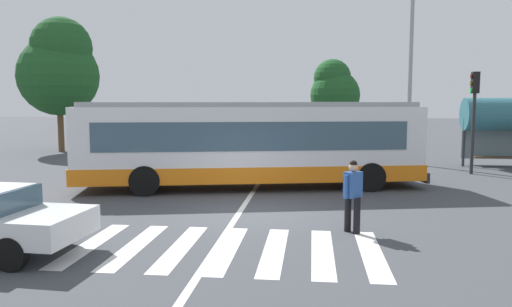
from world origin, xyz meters
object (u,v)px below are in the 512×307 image
city_transit_bus (250,144)px  twin_arm_street_lamp (411,35)px  traffic_light_far_corner (474,105)px  parked_car_charcoal (340,142)px  parked_car_champagne (201,141)px  pedestrian_crossing_street (353,192)px  parked_car_black (293,142)px  parked_car_blue (247,141)px  background_tree_left (59,68)px  background_tree_right (334,90)px

city_transit_bus → twin_arm_street_lamp: size_ratio=1.20×
city_transit_bus → traffic_light_far_corner: size_ratio=2.88×
parked_car_charcoal → traffic_light_far_corner: bearing=-53.0°
city_transit_bus → parked_car_charcoal: city_transit_bus is taller
parked_car_champagne → traffic_light_far_corner: (13.31, -6.85, 2.15)m
parked_car_charcoal → traffic_light_far_corner: 8.80m
city_transit_bus → pedestrian_crossing_street: bearing=-61.4°
pedestrian_crossing_street → traffic_light_far_corner: bearing=60.3°
parked_car_champagne → parked_car_black: same height
parked_car_champagne → parked_car_charcoal: same height
city_transit_bus → parked_car_champagne: (-4.36, 11.27, -0.82)m
parked_car_black → twin_arm_street_lamp: size_ratio=0.44×
parked_car_black → parked_car_charcoal: same height
parked_car_blue → parked_car_champagne: bearing=175.7°
parked_car_blue → parked_car_black: (2.62, 0.07, 0.00)m
parked_car_charcoal → parked_car_blue: bearing=-178.2°
parked_car_blue → traffic_light_far_corner: (10.51, -6.64, 2.15)m
pedestrian_crossing_street → parked_car_blue: size_ratio=0.38×
city_transit_bus → twin_arm_street_lamp: (6.88, 7.56, 4.69)m
parked_car_blue → traffic_light_far_corner: 12.62m
parked_car_blue → traffic_light_far_corner: size_ratio=1.06×
pedestrian_crossing_street → twin_arm_street_lamp: twin_arm_street_lamp is taller
parked_car_black → background_tree_left: background_tree_left is taller
parked_car_champagne → background_tree_left: size_ratio=0.56×
parked_car_champagne → parked_car_blue: bearing=-4.3°
parked_car_champagne → city_transit_bus: bearing=-68.8°
city_transit_bus → traffic_light_far_corner: bearing=26.3°
background_tree_left → parked_car_blue: bearing=-1.4°
background_tree_right → parked_car_charcoal: bearing=-87.6°
parked_car_charcoal → twin_arm_street_lamp: bearing=-50.0°
parked_car_blue → parked_car_charcoal: bearing=1.8°
twin_arm_street_lamp → city_transit_bus: bearing=-132.3°
pedestrian_crossing_street → parked_car_charcoal: bearing=87.7°
pedestrian_crossing_street → parked_car_champagne: bearing=113.8°
parked_car_champagne → traffic_light_far_corner: traffic_light_far_corner is taller
traffic_light_far_corner → twin_arm_street_lamp: 5.05m
parked_car_charcoal → background_tree_left: size_ratio=0.56×
parked_car_charcoal → background_tree_left: (-16.90, 0.10, 4.35)m
city_transit_bus → parked_car_black: 11.21m
parked_car_black → twin_arm_street_lamp: 8.78m
city_transit_bus → background_tree_left: size_ratio=1.53×
twin_arm_street_lamp → parked_car_black: bearing=148.5°
parked_car_black → background_tree_right: (2.55, 4.85, 3.05)m
parked_car_black → background_tree_left: (-14.15, 0.20, 4.35)m
city_transit_bus → parked_car_champagne: bearing=111.2°
parked_car_champagne → pedestrian_crossing_street: bearing=-66.2°
parked_car_blue → background_tree_left: background_tree_left is taller
pedestrian_crossing_street → twin_arm_street_lamp: (3.75, 13.32, 5.31)m
background_tree_left → twin_arm_street_lamp: bearing=-10.7°
parked_car_blue → parked_car_charcoal: same height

